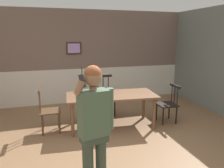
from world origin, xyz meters
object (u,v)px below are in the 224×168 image
at_px(chair_near_window, 168,104).
at_px(chair_at_table_head, 48,111).
at_px(chair_by_doorway, 105,96).
at_px(dining_table, 112,98).
at_px(person_figure, 94,123).

distance_m(chair_near_window, chair_at_table_head, 2.74).
bearing_deg(chair_by_doorway, chair_at_table_head, 25.53).
bearing_deg(chair_by_doorway, dining_table, 84.37).
distance_m(dining_table, chair_at_table_head, 1.38).
bearing_deg(chair_at_table_head, chair_by_doorway, 116.48).
xyz_separation_m(chair_near_window, chair_at_table_head, (-2.72, 0.25, 0.03)).
height_order(chair_by_doorway, chair_at_table_head, chair_by_doorway).
relative_size(chair_at_table_head, person_figure, 0.57).
height_order(dining_table, person_figure, person_figure).
xyz_separation_m(chair_by_doorway, chair_at_table_head, (-1.44, -0.70, -0.00)).
bearing_deg(person_figure, chair_near_window, -152.23).
bearing_deg(chair_at_table_head, chair_near_window, 85.13).
bearing_deg(chair_by_doorway, chair_near_window, 142.92).
xyz_separation_m(chair_near_window, chair_by_doorway, (-1.29, 0.95, 0.03)).
distance_m(chair_near_window, chair_by_doorway, 1.60).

